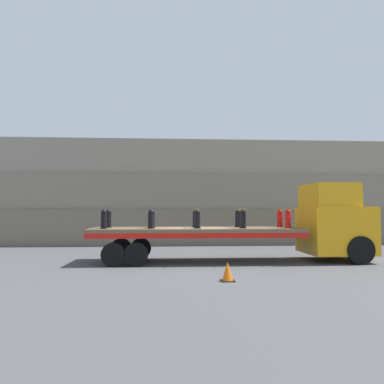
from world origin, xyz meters
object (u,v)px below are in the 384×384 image
object	(u,v)px
flatbed_trailer	(181,235)
fire_hydrant_black_near_2	(197,219)
fire_hydrant_black_near_0	(104,219)
fire_hydrant_black_far_3	(238,219)
fire_hydrant_black_far_1	(152,219)
fire_hydrant_red_far_4	(280,219)
fire_hydrant_black_near_1	(151,219)
traffic_cone	(228,272)
fire_hydrant_black_far_2	(195,219)
truck_cab	(336,222)
fire_hydrant_red_near_4	(288,219)
fire_hydrant_black_far_0	(108,219)
fire_hydrant_black_near_3	(243,219)

from	to	relation	value
flatbed_trailer	fire_hydrant_black_near_2	xyz separation A→B (m)	(0.62, -0.56, 0.64)
fire_hydrant_black_near_0	fire_hydrant_black_far_3	distance (m)	5.60
fire_hydrant_black_far_1	fire_hydrant_red_far_4	distance (m)	5.49
fire_hydrant_black_near_1	fire_hydrant_black_near_2	size ratio (longest dim) A/B	1.00
traffic_cone	fire_hydrant_black_near_0	bearing A→B (deg)	138.74
fire_hydrant_black_far_1	fire_hydrant_black_far_2	size ratio (longest dim) A/B	1.00
truck_cab	fire_hydrant_black_far_1	distance (m)	7.74
fire_hydrant_black_near_2	fire_hydrant_red_near_4	world-z (taller)	same
fire_hydrant_black_far_2	fire_hydrant_red_near_4	bearing A→B (deg)	-17.04
fire_hydrant_black_far_1	fire_hydrant_black_near_2	world-z (taller)	same
truck_cab	fire_hydrant_red_near_4	bearing A→B (deg)	-165.91
fire_hydrant_black_far_3	fire_hydrant_red_near_4	distance (m)	2.15
fire_hydrant_black_near_1	fire_hydrant_black_far_3	xyz separation A→B (m)	(3.66, 1.12, 0.00)
fire_hydrant_black_near_1	fire_hydrant_black_near_2	world-z (taller)	same
fire_hydrant_black_near_2	fire_hydrant_black_far_3	distance (m)	2.15
flatbed_trailer	fire_hydrant_black_near_1	size ratio (longest dim) A/B	11.23
fire_hydrant_black_far_0	fire_hydrant_black_far_2	size ratio (longest dim) A/B	1.00
fire_hydrant_black_far_3	fire_hydrant_red_near_4	world-z (taller)	same
fire_hydrant_black_near_0	fire_hydrant_red_far_4	world-z (taller)	same
fire_hydrant_red_far_4	fire_hydrant_black_near_0	bearing A→B (deg)	-171.29
truck_cab	fire_hydrant_black_far_2	world-z (taller)	truck_cab
fire_hydrant_red_near_4	fire_hydrant_black_far_3	bearing A→B (deg)	148.49
fire_hydrant_black_near_1	flatbed_trailer	bearing A→B (deg)	24.81
fire_hydrant_black_far_3	fire_hydrant_red_near_4	size ratio (longest dim) A/B	1.00
fire_hydrant_black_near_2	traffic_cone	distance (m)	4.06
fire_hydrant_black_near_0	fire_hydrant_black_near_3	bearing A→B (deg)	0.00
fire_hydrant_black_far_3	fire_hydrant_red_far_4	size ratio (longest dim) A/B	1.00
truck_cab	fire_hydrant_black_far_0	world-z (taller)	truck_cab
fire_hydrant_black_near_0	fire_hydrant_black_near_1	distance (m)	1.83
fire_hydrant_red_near_4	fire_hydrant_black_far_2	bearing A→B (deg)	162.96
fire_hydrant_red_near_4	traffic_cone	size ratio (longest dim) A/B	1.32
fire_hydrant_black_near_2	fire_hydrant_black_far_3	bearing A→B (deg)	31.51
fire_hydrant_black_far_3	fire_hydrant_black_far_1	bearing A→B (deg)	180.00
traffic_cone	fire_hydrant_red_near_4	bearing A→B (deg)	50.72
fire_hydrant_black_far_0	fire_hydrant_black_far_3	bearing A→B (deg)	0.00
fire_hydrant_black_far_3	flatbed_trailer	bearing A→B (deg)	-167.09
fire_hydrant_black_near_2	fire_hydrant_black_near_3	bearing A→B (deg)	0.00
flatbed_trailer	traffic_cone	xyz separation A→B (m)	(1.22, -4.30, -0.83)
fire_hydrant_black_near_2	fire_hydrant_red_near_4	bearing A→B (deg)	0.00
truck_cab	fire_hydrant_black_near_3	world-z (taller)	truck_cab
fire_hydrant_black_near_1	traffic_cone	xyz separation A→B (m)	(2.43, -3.74, -1.47)
fire_hydrant_black_near_0	fire_hydrant_red_far_4	size ratio (longest dim) A/B	1.00
fire_hydrant_black_far_2	fire_hydrant_black_near_2	bearing A→B (deg)	-90.00
fire_hydrant_black_near_0	traffic_cone	size ratio (longest dim) A/B	1.32
fire_hydrant_red_near_4	traffic_cone	bearing A→B (deg)	-129.28
truck_cab	fire_hydrant_black_far_2	bearing A→B (deg)	174.56
fire_hydrant_black_far_1	fire_hydrant_black_far_2	xyz separation A→B (m)	(1.83, 0.00, 0.00)
fire_hydrant_black_far_1	fire_hydrant_black_far_2	world-z (taller)	same
flatbed_trailer	fire_hydrant_black_near_3	distance (m)	2.59
fire_hydrant_black_far_2	fire_hydrant_black_near_3	xyz separation A→B (m)	(1.83, -1.12, 0.00)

